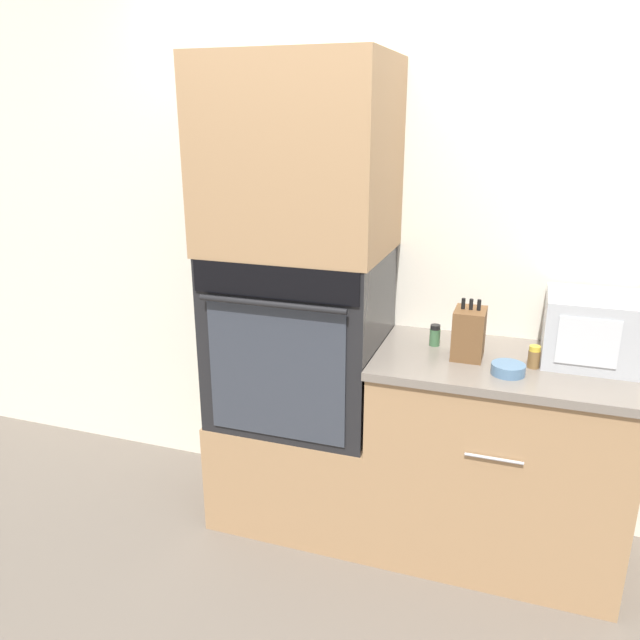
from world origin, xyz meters
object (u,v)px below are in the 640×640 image
(condiment_jar_mid, at_px, (534,357))
(bowl, at_px, (508,369))
(wall_oven, at_px, (301,336))
(microwave, at_px, (591,329))
(knife_block, at_px, (469,333))
(condiment_jar_near, at_px, (435,335))

(condiment_jar_mid, bearing_deg, bowl, -131.44)
(wall_oven, relative_size, microwave, 2.20)
(microwave, relative_size, bowl, 2.75)
(microwave, bearing_deg, knife_block, -166.78)
(bowl, relative_size, condiment_jar_near, 1.39)
(knife_block, xyz_separation_m, condiment_jar_mid, (0.26, -0.03, -0.06))
(knife_block, xyz_separation_m, bowl, (0.17, -0.13, -0.08))
(bowl, distance_m, condiment_jar_near, 0.40)
(condiment_jar_near, bearing_deg, knife_block, -32.06)
(knife_block, bearing_deg, microwave, 13.22)
(microwave, bearing_deg, condiment_jar_mid, -146.06)
(knife_block, distance_m, bowl, 0.23)
(wall_oven, height_order, bowl, wall_oven)
(microwave, height_order, knife_block, microwave)
(condiment_jar_near, distance_m, condiment_jar_mid, 0.43)
(wall_oven, xyz_separation_m, condiment_jar_mid, (1.01, -0.03, 0.04))
(knife_block, height_order, bowl, knife_block)
(wall_oven, height_order, condiment_jar_near, wall_oven)
(microwave, xyz_separation_m, bowl, (-0.30, -0.24, -0.12))
(microwave, height_order, condiment_jar_near, microwave)
(microwave, distance_m, condiment_jar_mid, 0.27)
(wall_oven, relative_size, bowl, 6.04)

